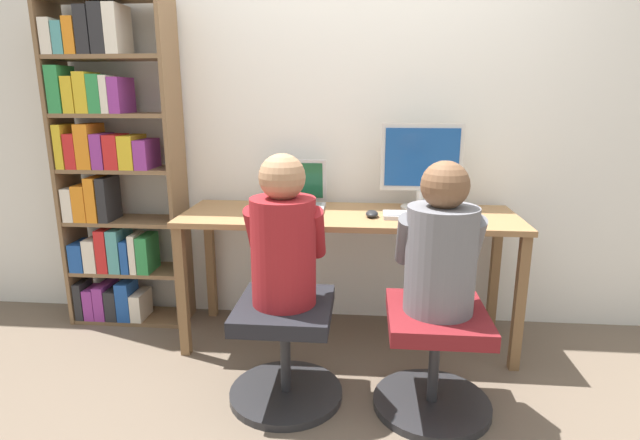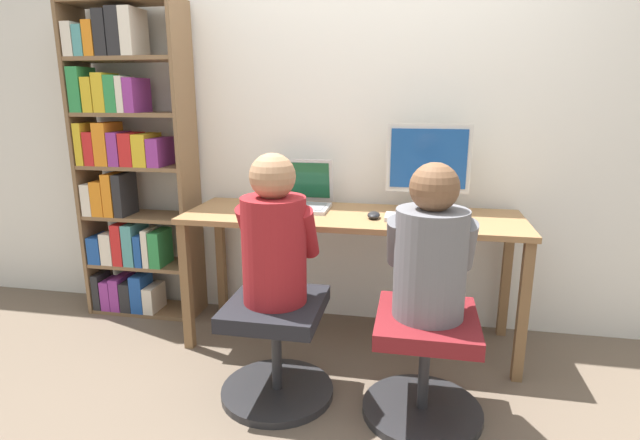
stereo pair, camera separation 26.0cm
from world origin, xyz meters
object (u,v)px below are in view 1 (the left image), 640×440
office_chair_left (434,355)px  person_at_laptop (283,239)px  laptop (294,199)px  keyboard (420,215)px  office_chair_right (285,346)px  bookshelf (109,171)px  desktop_monitor (421,166)px  person_at_monitor (441,247)px

office_chair_left → person_at_laptop: bearing=177.8°
laptop → keyboard: bearing=-13.8°
office_chair_right → bookshelf: size_ratio=0.28×
laptop → office_chair_left: (0.73, -0.74, -0.55)m
desktop_monitor → person_at_laptop: size_ratio=0.72×
person_at_monitor → laptop: bearing=134.9°
laptop → bookshelf: 1.12m
desktop_monitor → office_chair_right: size_ratio=0.91×
desktop_monitor → office_chair_right: 1.25m
person_at_monitor → keyboard: bearing=92.9°
laptop → person_at_laptop: size_ratio=0.53×
laptop → keyboard: 0.73m
keyboard → person_at_monitor: bearing=-87.1°
person_at_monitor → person_at_laptop: (-0.68, 0.02, 0.01)m
office_chair_right → desktop_monitor: bearing=48.6°
office_chair_right → person_at_laptop: person_at_laptop is taller
person_at_monitor → bookshelf: 2.00m
laptop → person_at_monitor: person_at_monitor is taller
office_chair_right → bookshelf: bookshelf is taller
person_at_laptop → office_chair_right: bearing=-90.0°
person_at_monitor → desktop_monitor: bearing=91.0°
laptop → person_at_monitor: 1.04m
desktop_monitor → keyboard: bearing=-94.1°
keyboard → office_chair_right: keyboard is taller
laptop → office_chair_left: bearing=-45.3°
person_at_laptop → office_chair_left: bearing=-2.2°
office_chair_left → office_chair_right: size_ratio=1.00×
person_at_monitor → office_chair_left: bearing=-90.0°
keyboard → person_at_laptop: size_ratio=0.58×
keyboard → office_chair_right: bearing=-140.0°
desktop_monitor → laptop: bearing=-177.0°
keyboard → bookshelf: bearing=173.7°
keyboard → office_chair_right: size_ratio=0.74×
office_chair_right → person_at_monitor: size_ratio=0.82×
person_at_monitor → person_at_laptop: person_at_laptop is taller
laptop → person_at_monitor: bearing=-45.1°
bookshelf → office_chair_right: bearing=-32.6°
keyboard → person_at_monitor: size_ratio=0.60×
desktop_monitor → office_chair_left: desktop_monitor is taller
office_chair_right → person_at_monitor: person_at_monitor is taller
desktop_monitor → keyboard: (-0.02, -0.21, -0.24)m
laptop → person_at_laptop: bearing=-85.8°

